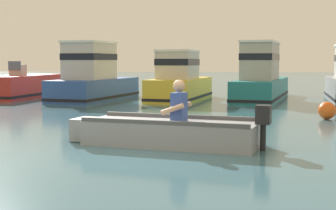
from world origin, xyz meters
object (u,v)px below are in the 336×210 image
rowboat_with_person (167,131)px  moored_boat_teal (261,79)px  moored_boat_red (22,87)px  moored_boat_blue (93,79)px  moored_boat_yellow (180,82)px  mooring_buoy (327,110)px

rowboat_with_person → moored_boat_teal: bearing=78.3°
moored_boat_red → moored_boat_blue: size_ratio=0.93×
rowboat_with_person → moored_boat_yellow: size_ratio=0.78×
moored_boat_teal → rowboat_with_person: bearing=-101.7°
rowboat_with_person → moored_boat_blue: (-4.27, 9.90, 0.58)m
rowboat_with_person → mooring_buoy: size_ratio=8.06×
moored_boat_red → moored_boat_teal: 9.80m
moored_boat_yellow → moored_boat_blue: bearing=-175.2°
moored_boat_blue → moored_boat_yellow: 3.39m
moored_boat_red → moored_boat_teal: (9.79, 0.21, 0.38)m
rowboat_with_person → moored_boat_yellow: bearing=95.0°
moored_boat_blue → mooring_buoy: bearing=-34.6°
mooring_buoy → moored_boat_blue: bearing=145.4°
mooring_buoy → moored_boat_yellow: bearing=128.3°
moored_boat_blue → moored_boat_teal: (6.53, 0.98, 0.00)m
moored_boat_blue → mooring_buoy: (7.88, -5.43, -0.60)m
rowboat_with_person → moored_boat_red: moored_boat_red is taller
moored_boat_red → moored_boat_teal: bearing=1.3°
moored_boat_teal → mooring_buoy: moored_boat_teal is taller
moored_boat_red → moored_boat_yellow: bearing=-4.2°
moored_boat_red → rowboat_with_person: bearing=-54.8°
moored_boat_blue → rowboat_with_person: bearing=-66.7°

